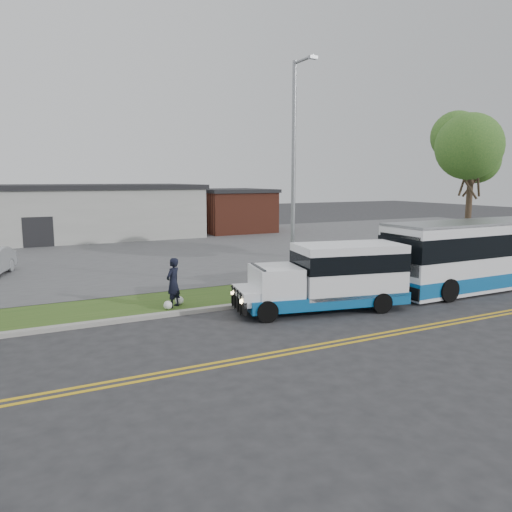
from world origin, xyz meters
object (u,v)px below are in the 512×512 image
tree_east (472,152)px  shuttle_bus (333,275)px  transit_bus (490,253)px  pedestrian (173,283)px  streetlight_near (294,169)px

tree_east → shuttle_bus: bearing=-161.8°
tree_east → shuttle_bus: tree_east is taller
shuttle_bus → transit_bus: size_ratio=0.61×
pedestrian → shuttle_bus: bearing=115.7°
streetlight_near → pedestrian: streetlight_near is taller
tree_east → pedestrian: tree_east is taller
streetlight_near → shuttle_bus: (-0.40, -3.47, -3.93)m
shuttle_bus → transit_bus: (8.54, 0.05, 0.22)m
streetlight_near → transit_bus: 9.58m
shuttle_bus → transit_bus: bearing=11.4°
tree_east → transit_bus: bearing=-127.7°
tree_east → pedestrian: 17.49m
tree_east → streetlight_near: 11.05m
shuttle_bus → transit_bus: 8.54m
streetlight_near → transit_bus: size_ratio=0.88×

